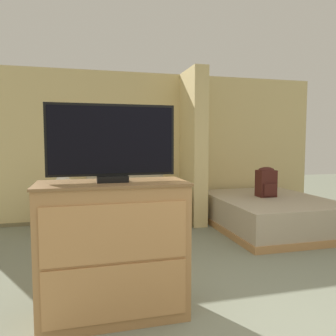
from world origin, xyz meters
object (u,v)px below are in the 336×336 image
Objects in this scene: table_lamp at (63,178)px; tv_dresser at (113,250)px; coffee_table at (139,221)px; tv at (112,143)px; backpack at (266,181)px; bed at (268,212)px; couch at (128,207)px.

tv_dresser is at bearing -78.91° from table_lamp.
coffee_table is 0.59× the size of tv.
backpack is at bearing -10.01° from table_lamp.
backpack is at bearing 91.65° from bed.
table_lamp is 2.77m from tv_dresser.
table_lamp is (-1.02, 0.98, 0.50)m from coffee_table.
couch is 1.13m from table_lamp.
tv is at bearing 90.00° from tv_dresser.
table_lamp reaches higher than couch.
tv is at bearing -142.10° from bed.
bed is at bearing 37.91° from tv_dresser.
tv_dresser reaches higher than bed.
table_lamp is at bearing -176.99° from couch.
tv_dresser is (-0.47, -2.76, 0.22)m from couch.
tv_dresser reaches higher than backpack.
backpack reaches higher than couch.
couch is 0.83× the size of bed.
couch is at bearing 90.95° from coffee_table.
tv_dresser reaches higher than couch.
couch is 2.99m from tv.
backpack is at bearing 38.95° from tv_dresser.
coffee_table is at bearing -89.05° from couch.
backpack is (2.65, 2.14, -0.64)m from tv.
tv is at bearing -141.06° from backpack.
table_lamp is 3.30m from bed.
tv_dresser is at bearing -99.72° from couch.
bed is at bearing -17.57° from couch.
tv_dresser is at bearing -90.00° from tv.
coffee_table is 1.81m from tv_dresser.
couch is at bearing 162.43° from bed.
table_lamp is 3.23m from backpack.
tv is 0.45× the size of bed.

